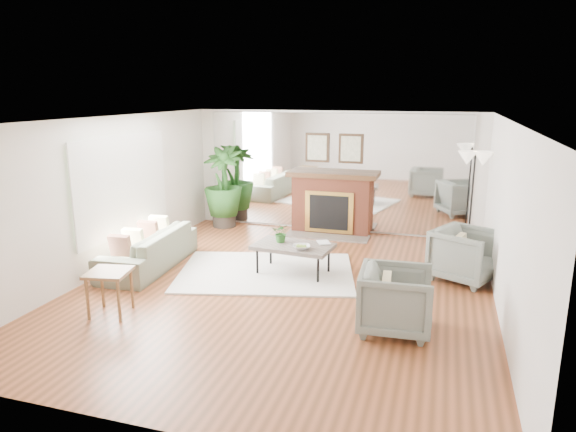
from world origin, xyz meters
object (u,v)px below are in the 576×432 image
(armchair_back, at_px, (466,255))
(armchair_front, at_px, (396,300))
(potted_ficus, at_px, (223,184))
(fireplace, at_px, (331,202))
(coffee_table, at_px, (293,247))
(floor_lamp, at_px, (474,166))
(side_table, at_px, (109,278))
(sofa, at_px, (149,249))

(armchair_back, height_order, armchair_front, armchair_back)
(armchair_back, xyz_separation_m, potted_ficus, (-4.94, 1.95, 0.52))
(fireplace, relative_size, armchair_front, 2.33)
(fireplace, height_order, coffee_table, fireplace)
(fireplace, relative_size, potted_ficus, 1.18)
(armchair_front, bearing_deg, floor_lamp, -17.84)
(fireplace, height_order, armchair_back, fireplace)
(armchair_back, height_order, side_table, armchair_back)
(armchair_front, height_order, floor_lamp, floor_lamp)
(sofa, xyz_separation_m, armchair_front, (4.18, -1.19, 0.09))
(fireplace, bearing_deg, coffee_table, -90.82)
(fireplace, distance_m, side_table, 5.17)
(coffee_table, xyz_separation_m, floor_lamp, (2.74, 2.13, 1.12))
(armchair_back, distance_m, floor_lamp, 1.99)
(coffee_table, distance_m, side_table, 2.87)
(floor_lamp, bearing_deg, fireplace, 169.51)
(coffee_table, bearing_deg, sofa, -171.13)
(sofa, relative_size, side_table, 3.48)
(armchair_back, distance_m, armchair_front, 2.26)
(coffee_table, relative_size, potted_ficus, 0.75)
(fireplace, xyz_separation_m, floor_lamp, (2.70, -0.50, 0.92))
(armchair_front, height_order, side_table, armchair_front)
(fireplace, relative_size, floor_lamp, 1.11)
(fireplace, xyz_separation_m, side_table, (-1.91, -4.80, -0.16))
(armchair_back, distance_m, potted_ficus, 5.34)
(side_table, bearing_deg, armchair_front, 9.39)
(armchair_back, height_order, floor_lamp, floor_lamp)
(fireplace, xyz_separation_m, sofa, (-2.45, -3.01, -0.35))
(armchair_front, bearing_deg, armchair_back, -25.76)
(armchair_front, bearing_deg, side_table, 96.20)
(coffee_table, bearing_deg, potted_ficus, 133.04)
(armchair_back, bearing_deg, floor_lamp, 23.38)
(sofa, bearing_deg, side_table, 12.69)
(fireplace, distance_m, potted_ficus, 2.37)
(armchair_back, xyz_separation_m, floor_lamp, (0.10, 1.61, 1.16))
(potted_ficus, bearing_deg, fireplace, 3.88)
(coffee_table, xyz_separation_m, sofa, (-2.41, -0.38, -0.14))
(fireplace, xyz_separation_m, coffee_table, (-0.04, -2.63, -0.20))
(fireplace, xyz_separation_m, potted_ficus, (-2.34, -0.16, 0.27))
(potted_ficus, xyz_separation_m, floor_lamp, (5.04, -0.34, 0.64))
(sofa, height_order, armchair_back, armchair_back)
(side_table, height_order, floor_lamp, floor_lamp)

